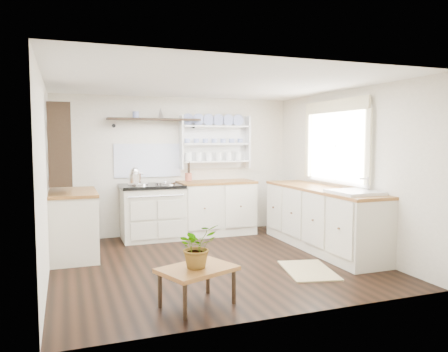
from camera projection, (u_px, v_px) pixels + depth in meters
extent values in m
cube|color=black|center=(213.00, 262.00, 5.70)|extent=(4.00, 3.80, 0.01)
cube|color=beige|center=(177.00, 166.00, 7.38)|extent=(4.00, 0.02, 2.30)
cube|color=beige|center=(344.00, 170.00, 6.29)|extent=(0.02, 3.80, 2.30)
cube|color=beige|center=(45.00, 179.00, 4.92)|extent=(0.02, 3.80, 2.30)
cube|color=white|center=(213.00, 84.00, 5.51)|extent=(4.00, 3.80, 0.01)
cube|color=white|center=(336.00, 146.00, 6.39)|extent=(0.04, 1.40, 1.00)
cube|color=white|center=(335.00, 146.00, 6.38)|extent=(0.02, 1.50, 1.10)
cube|color=#FCF2CA|center=(335.00, 106.00, 6.33)|extent=(0.04, 1.55, 0.18)
cube|color=beige|center=(152.00, 213.00, 6.97)|extent=(0.94, 0.61, 0.83)
cube|color=black|center=(152.00, 186.00, 6.93)|extent=(0.98, 0.65, 0.05)
cylinder|color=silver|center=(138.00, 184.00, 6.85)|extent=(0.32, 0.32, 0.03)
cylinder|color=silver|center=(165.00, 183.00, 7.00)|extent=(0.32, 0.32, 0.03)
cylinder|color=silver|center=(156.00, 196.00, 6.61)|extent=(0.85, 0.02, 0.02)
cube|color=beige|center=(216.00, 208.00, 7.37)|extent=(1.25, 0.60, 0.88)
cube|color=brown|center=(216.00, 182.00, 7.33)|extent=(1.27, 0.63, 0.04)
cube|color=beige|center=(321.00, 219.00, 6.34)|extent=(0.60, 2.40, 0.88)
cube|color=brown|center=(322.00, 189.00, 6.31)|extent=(0.62, 2.43, 0.04)
cube|color=white|center=(354.00, 201.00, 5.61)|extent=(0.55, 0.60, 0.28)
cylinder|color=silver|center=(367.00, 185.00, 5.66)|extent=(0.02, 0.02, 0.22)
cube|color=beige|center=(73.00, 225.00, 5.93)|extent=(0.60, 1.10, 0.88)
cube|color=brown|center=(72.00, 193.00, 5.89)|extent=(0.62, 1.13, 0.04)
cube|color=white|center=(214.00, 142.00, 7.56)|extent=(1.20, 0.03, 0.90)
cube|color=white|center=(215.00, 142.00, 7.47)|extent=(1.20, 0.22, 0.02)
cylinder|color=navy|center=(215.00, 126.00, 7.46)|extent=(0.20, 0.02, 0.20)
cube|color=black|center=(154.00, 119.00, 7.06)|extent=(1.50, 0.24, 0.04)
cone|color=black|center=(113.00, 126.00, 6.91)|extent=(0.06, 0.20, 0.06)
cone|color=black|center=(192.00, 127.00, 7.36)|extent=(0.06, 0.20, 0.06)
cube|color=black|center=(60.00, 143.00, 5.78)|extent=(0.28, 0.80, 1.05)
cylinder|color=#AB573E|center=(188.00, 177.00, 7.24)|extent=(0.11, 0.11, 0.13)
cube|color=brown|center=(197.00, 269.00, 4.17)|extent=(0.83, 0.72, 0.04)
cylinder|color=black|center=(185.00, 302.00, 3.84)|extent=(0.04, 0.04, 0.34)
cylinder|color=black|center=(160.00, 290.00, 4.14)|extent=(0.04, 0.04, 0.34)
cylinder|color=black|center=(234.00, 287.00, 4.24)|extent=(0.04, 0.04, 0.34)
cylinder|color=black|center=(208.00, 277.00, 4.53)|extent=(0.04, 0.04, 0.34)
imported|color=#3F7233|center=(197.00, 246.00, 4.15)|extent=(0.46, 0.43, 0.42)
cube|color=tan|center=(308.00, 270.00, 5.30)|extent=(0.72, 0.95, 0.02)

